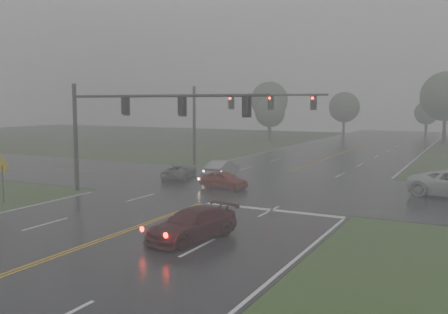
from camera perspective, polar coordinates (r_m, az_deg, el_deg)
The scene contains 16 objects.
ground at distance 20.19m, azimuth -23.49°, elevation -12.19°, with size 180.00×180.00×0.00m, color #314E21.
main_road at distance 35.86m, azimuth 2.13°, elevation -3.70°, with size 18.00×160.00×0.02m, color black.
cross_street at distance 37.65m, azimuth 3.43°, elevation -3.22°, with size 120.00×14.00×0.02m, color black.
stop_bar at distance 29.05m, azimuth 5.46°, elevation -6.10°, with size 8.50×0.50×0.01m, color silver.
sedan_maroon at distance 22.98m, azimuth -3.65°, elevation -9.43°, with size 1.95×4.80×1.39m, color #3A0A0D.
sedan_red at distance 36.14m, azimuth -0.05°, elevation -3.61°, with size 1.48×3.67×1.25m, color maroon.
sedan_silver at distance 41.58m, azimuth -0.20°, elevation -2.30°, with size 1.47×4.21×1.39m, color #939499.
car_grey at distance 40.83m, azimuth -5.09°, elevation -2.49°, with size 1.97×4.26×1.18m, color #4C4F53.
signal_gantry_near at distance 33.33m, azimuth -10.94°, elevation 4.60°, with size 14.72×0.33×7.49m.
signal_gantry_far at distance 47.34m, azimuth 0.92°, elevation 5.37°, with size 13.54×0.39×7.77m.
sign_diamond_west at distance 33.54m, azimuth -23.97°, elevation -1.49°, with size 1.23×0.17×2.96m.
tree_nw_a at distance 79.19m, azimuth 5.27°, elevation 5.09°, with size 4.75×4.75×6.98m.
tree_ne_a at distance 80.40m, azimuth 24.02°, elevation 6.34°, with size 7.28×7.28×10.69m.
tree_n_mid at distance 92.22m, azimuth 13.58°, elevation 5.55°, with size 5.47×5.47×8.03m.
tree_nw_b at distance 90.93m, azimuth 5.20°, elevation 6.46°, with size 6.74×6.74×9.90m.
tree_n_far at distance 99.60m, azimuth 22.14°, elevation 4.71°, with size 4.41×4.41×6.48m.
Camera 1 is at (15.05, -11.94, 6.23)m, focal length 40.00 mm.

